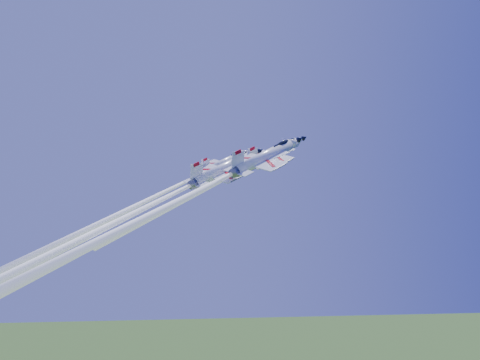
{
  "coord_description": "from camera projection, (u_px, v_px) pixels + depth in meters",
  "views": [
    {
      "loc": [
        -9.48,
        -103.28,
        91.96
      ],
      "look_at": [
        0.0,
        0.0,
        95.04
      ],
      "focal_mm": 40.0,
      "sensor_mm": 36.0,
      "label": 1
    }
  ],
  "objects": [
    {
      "name": "jet_left",
      "position": [
        148.0,
        200.0,
        98.6
      ],
      "size": [
        33.22,
        25.96,
        38.23
      ],
      "rotation": [
        0.43,
        0.22,
        -0.94
      ],
      "color": "white"
    },
    {
      "name": "jet_slot",
      "position": [
        99.0,
        231.0,
        86.89
      ],
      "size": [
        46.01,
        36.13,
        54.27
      ],
      "rotation": [
        0.43,
        0.22,
        -0.94
      ],
      "color": "white"
    },
    {
      "name": "jet_right",
      "position": [
        166.0,
        207.0,
        87.19
      ],
      "size": [
        41.75,
        32.43,
        46.56
      ],
      "rotation": [
        0.43,
        0.22,
        -0.94
      ],
      "color": "white"
    },
    {
      "name": "jet_lead",
      "position": [
        220.0,
        181.0,
        100.23
      ],
      "size": [
        32.07,
        24.34,
        31.67
      ],
      "rotation": [
        0.43,
        0.22,
        -0.94
      ],
      "color": "white"
    }
  ]
}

